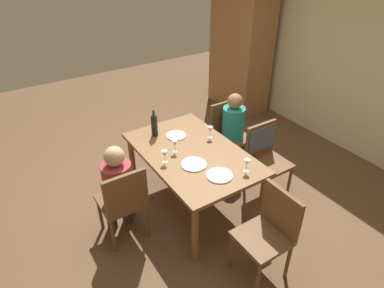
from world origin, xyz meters
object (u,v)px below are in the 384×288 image
object	(u,v)px
armoire_cabinet	(241,48)
dinner_plate_guest_left	(176,136)
person_woman_host	(118,185)
wine_glass_far	(247,163)
dinner_plate_guest_right	(194,164)
wine_glass_centre	(210,130)
wine_glass_near_right	(165,154)
chair_far_right	(264,150)
chair_right_end	(270,229)
wine_bottle_tall_green	(154,124)
wine_glass_near_left	(175,144)
chair_near	(123,200)
dining_table	(192,158)
dinner_plate_host	(219,175)
person_man_bearded	(234,127)
chair_far_left	(229,131)

from	to	relation	value
armoire_cabinet	dinner_plate_guest_left	bearing A→B (deg)	-55.97
armoire_cabinet	person_woman_host	distance (m)	3.68
wine_glass_far	dinner_plate_guest_right	distance (m)	0.55
wine_glass_centre	dinner_plate_guest_left	xyz separation A→B (m)	(-0.25, -0.32, -0.10)
wine_glass_centre	wine_glass_near_right	bearing A→B (deg)	-77.40
dinner_plate_guest_left	wine_glass_centre	bearing A→B (deg)	51.70
chair_far_right	person_woman_host	distance (m)	1.79
chair_right_end	dinner_plate_guest_right	size ratio (longest dim) A/B	3.41
wine_bottle_tall_green	wine_glass_near_left	world-z (taller)	wine_bottle_tall_green
chair_near	dinner_plate_guest_left	distance (m)	1.05
dining_table	wine_glass_centre	bearing A→B (deg)	111.64
person_woman_host	dinner_plate_guest_right	world-z (taller)	person_woman_host
dinner_plate_guest_left	wine_bottle_tall_green	bearing A→B (deg)	-127.06
chair_far_right	dinner_plate_host	size ratio (longest dim) A/B	3.44
wine_glass_far	chair_near	bearing A→B (deg)	-114.43
wine_glass_centre	wine_bottle_tall_green	bearing A→B (deg)	-127.82
armoire_cabinet	chair_near	bearing A→B (deg)	-57.70
dinner_plate_host	armoire_cabinet	bearing A→B (deg)	136.90
armoire_cabinet	dinner_plate_guest_left	distance (m)	2.72
wine_glass_far	dinner_plate_guest_right	bearing A→B (deg)	-134.94
chair_far_right	chair_right_end	xyz separation A→B (m)	(0.94, -0.80, -0.06)
dinner_plate_guest_left	person_man_bearded	bearing A→B (deg)	86.24
dinner_plate_guest_right	chair_right_end	bearing A→B (deg)	12.37
person_man_bearded	wine_glass_far	xyz separation A→B (m)	(0.94, -0.62, 0.22)
dining_table	person_man_bearded	bearing A→B (deg)	110.64
chair_near	person_man_bearded	distance (m)	1.82
wine_glass_near_left	dinner_plate_guest_right	xyz separation A→B (m)	(0.32, 0.04, -0.10)
armoire_cabinet	wine_bottle_tall_green	distance (m)	2.79
wine_glass_near_left	wine_glass_near_right	world-z (taller)	same
person_woman_host	dinner_plate_guest_left	bearing A→B (deg)	21.89
armoire_cabinet	wine_glass_near_left	xyz separation A→B (m)	(1.80, -2.42, -0.24)
person_woman_host	wine_glass_near_right	world-z (taller)	person_woman_host
chair_far_right	dinner_plate_guest_left	distance (m)	1.08
chair_far_right	person_man_bearded	xyz separation A→B (m)	(-0.57, -0.00, 0.05)
wine_bottle_tall_green	dining_table	bearing A→B (deg)	18.41
chair_far_left	dinner_plate_guest_right	world-z (taller)	chair_far_left
armoire_cabinet	chair_far_right	size ratio (longest dim) A/B	2.37
dinner_plate_guest_right	chair_near	bearing A→B (deg)	-100.16
chair_near	person_man_bearded	size ratio (longest dim) A/B	0.83
wine_bottle_tall_green	armoire_cabinet	bearing A→B (deg)	119.08
wine_glass_centre	dinner_plate_guest_left	world-z (taller)	wine_glass_centre
chair_far_right	wine_glass_far	distance (m)	0.77
dinner_plate_host	dinner_plate_guest_left	distance (m)	0.91
person_woman_host	person_man_bearded	bearing A→B (deg)	9.86
person_man_bearded	wine_glass_far	bearing A→B (deg)	56.61
chair_far_left	dinner_plate_host	distance (m)	1.34
dining_table	dinner_plate_guest_right	world-z (taller)	dinner_plate_guest_right
chair_right_end	person_woman_host	size ratio (longest dim) A/B	0.82
wine_glass_far	dining_table	bearing A→B (deg)	-156.58
chair_far_left	dinner_plate_guest_left	distance (m)	0.89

